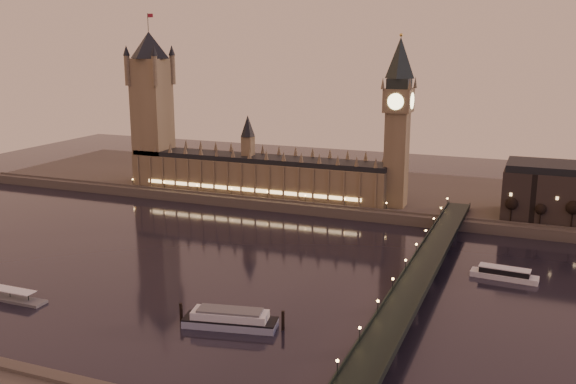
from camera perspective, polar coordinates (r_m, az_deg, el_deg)
name	(u,v)px	position (r m, az deg, el deg)	size (l,w,h in m)	color
ground	(227,265)	(312.47, -5.41, -6.50)	(700.00, 700.00, 0.00)	black
far_embankment	(374,192)	(450.48, 7.69, -0.02)	(560.00, 130.00, 6.00)	#423D35
palace_of_westminster	(256,170)	(428.78, -2.83, 1.97)	(180.00, 26.62, 52.00)	brown
victoria_tower	(152,100)	(461.65, -12.03, 8.03)	(31.68, 31.68, 118.00)	brown
big_ben	(398,112)	(392.63, 9.76, 7.00)	(17.68, 17.68, 104.00)	brown
westminster_bridge	(418,280)	(282.55, 11.47, -7.69)	(13.20, 260.00, 15.30)	black
bare_tree_0	(512,205)	(380.39, 19.26, -1.08)	(6.62, 6.62, 13.47)	black
bare_tree_1	(541,207)	(380.14, 21.57, -1.28)	(6.62, 6.62, 13.47)	black
bare_tree_2	(571,210)	(380.51, 23.88, -1.48)	(6.62, 6.62, 13.47)	black
cruise_boat_b	(504,274)	(309.20, 18.67, -6.91)	(29.93, 9.51, 5.44)	silver
moored_barge	(230,319)	(247.14, -5.17, -11.18)	(40.31, 16.77, 7.53)	#909CB8
pontoon_pier	(3,296)	(297.73, -24.04, -8.40)	(41.80, 6.97, 11.15)	#595B5E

